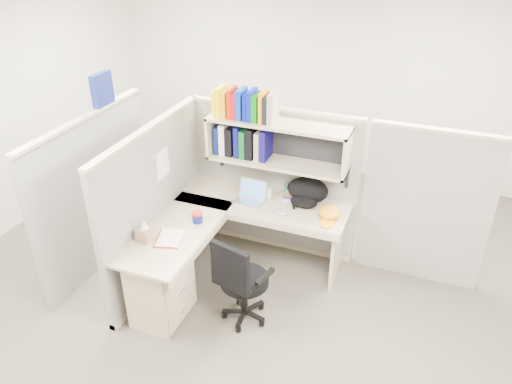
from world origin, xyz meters
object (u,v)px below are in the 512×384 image
at_px(desk, 190,265).
at_px(task_chair, 242,293).
at_px(backpack, 306,192).
at_px(laptop, 249,193).
at_px(snack_canister, 197,217).

bearing_deg(desk, task_chair, -7.23).
relative_size(backpack, task_chair, 0.46).
height_order(desk, backpack, backpack).
relative_size(desk, backpack, 4.12).
bearing_deg(task_chair, desk, 172.77).
distance_m(desk, laptop, 0.94).
height_order(backpack, task_chair, backpack).
distance_m(backpack, task_chair, 1.21).
bearing_deg(snack_canister, desk, -81.72).
bearing_deg(backpack, desk, -136.55).
xyz_separation_m(laptop, snack_canister, (-0.31, -0.52, -0.05)).
bearing_deg(task_chair, backpack, 75.97).
relative_size(desk, laptop, 5.94).
distance_m(desk, snack_canister, 0.45).
bearing_deg(desk, laptop, 71.28).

